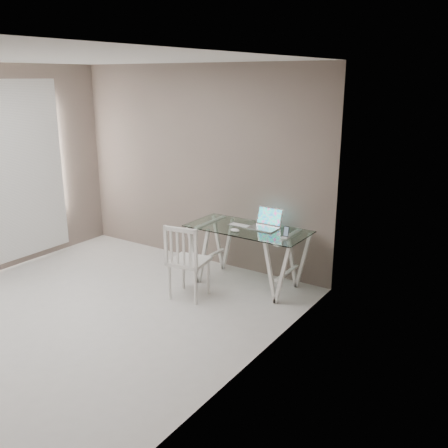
{
  "coord_description": "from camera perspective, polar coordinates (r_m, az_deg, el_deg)",
  "views": [
    {
      "loc": [
        4.03,
        -3.22,
        2.53
      ],
      "look_at": [
        0.9,
        1.5,
        0.85
      ],
      "focal_mm": 40.0,
      "sensor_mm": 36.0,
      "label": 1
    }
  ],
  "objects": [
    {
      "name": "chair",
      "position": [
        5.79,
        -4.39,
        -3.97
      ],
      "size": [
        0.49,
        0.49,
        0.92
      ],
      "rotation": [
        0.0,
        0.0,
        0.18
      ],
      "color": "silver",
      "rests_on": "ground"
    },
    {
      "name": "mouse",
      "position": [
        5.96,
        1.25,
        -0.7
      ],
      "size": [
        0.12,
        0.07,
        0.04
      ],
      "primitive_type": "ellipsoid",
      "color": "white",
      "rests_on": "desk"
    },
    {
      "name": "phone_dock",
      "position": [
        5.76,
        7.09,
        -1.23
      ],
      "size": [
        0.07,
        0.07,
        0.14
      ],
      "color": "white",
      "rests_on": "desk"
    },
    {
      "name": "room",
      "position": [
        5.28,
        -18.07,
        6.86
      ],
      "size": [
        4.5,
        4.52,
        2.71
      ],
      "color": "#B9B6B1",
      "rests_on": "ground"
    },
    {
      "name": "keyboard",
      "position": [
        6.21,
        1.79,
        -0.14
      ],
      "size": [
        0.27,
        0.12,
        0.01
      ],
      "primitive_type": "cube",
      "color": "silver",
      "rests_on": "desk"
    },
    {
      "name": "laptop",
      "position": [
        6.13,
        4.83,
        0.1
      ],
      "size": [
        0.34,
        0.31,
        0.23
      ],
      "color": "silver",
      "rests_on": "desk"
    },
    {
      "name": "desk",
      "position": [
        6.22,
        2.68,
        -3.69
      ],
      "size": [
        1.5,
        0.7,
        0.75
      ],
      "color": "silver",
      "rests_on": "ground"
    }
  ]
}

